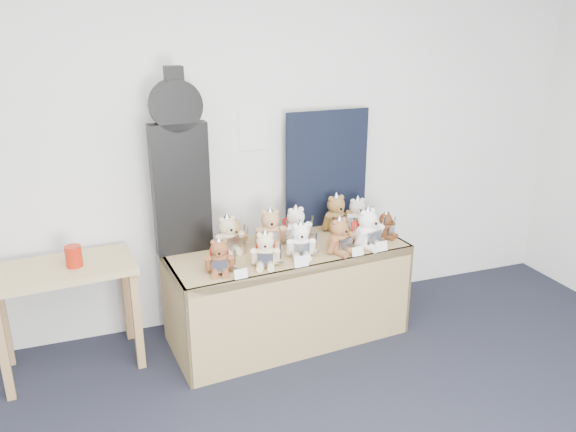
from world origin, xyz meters
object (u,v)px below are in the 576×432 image
object	(u,v)px
display_table	(291,271)
teddy_front_far_left	(219,258)
teddy_back_centre_right	(296,226)
teddy_back_right	(336,215)
guitar_case	(180,165)
red_cup	(74,256)
teddy_back_centre_left	(270,229)
teddy_back_far_left	(234,236)
teddy_front_centre	(301,241)
teddy_front_end	(386,226)
teddy_back_left	(228,235)
teddy_front_far_right	(368,230)
teddy_front_left	(265,251)
teddy_back_end	(357,215)
teddy_front_right	(340,237)
side_table	(65,285)

from	to	relation	value
display_table	teddy_front_far_left	size ratio (longest dim) A/B	6.67
teddy_back_centre_right	teddy_back_right	size ratio (longest dim) A/B	0.93
guitar_case	red_cup	xyz separation A→B (m)	(-0.70, -0.11, -0.49)
teddy_back_centre_left	teddy_back_far_left	size ratio (longest dim) A/B	1.21
teddy_front_centre	teddy_back_centre_right	size ratio (longest dim) A/B	0.93
teddy_back_right	teddy_back_far_left	xyz separation A→B (m)	(-0.81, -0.11, -0.03)
teddy_front_end	teddy_back_left	bearing A→B (deg)	140.49
teddy_back_centre_right	teddy_back_far_left	bearing A→B (deg)	172.53
teddy_front_far_right	teddy_back_centre_right	world-z (taller)	teddy_front_far_right
guitar_case	teddy_front_left	world-z (taller)	guitar_case
teddy_front_left	teddy_front_far_left	bearing A→B (deg)	-161.86
red_cup	teddy_back_centre_left	bearing A→B (deg)	-0.05
red_cup	teddy_front_far_right	world-z (taller)	teddy_front_far_right
display_table	teddy_back_end	bearing A→B (deg)	15.88
teddy_front_centre	teddy_back_far_left	distance (m)	0.46
teddy_front_far_left	teddy_front_right	size ratio (longest dim) A/B	0.91
teddy_front_far_right	side_table	bearing A→B (deg)	152.38
teddy_front_far_right	teddy_back_centre_right	xyz separation A→B (m)	(-0.43, 0.26, -0.01)
teddy_back_right	teddy_back_far_left	world-z (taller)	teddy_back_right
teddy_back_left	teddy_back_far_left	world-z (taller)	teddy_back_left
teddy_front_far_right	teddy_back_centre_right	bearing A→B (deg)	129.33
teddy_front_end	teddy_back_far_left	distance (m)	1.09
teddy_back_right	teddy_back_end	distance (m)	0.16
display_table	teddy_front_centre	size ratio (longest dim) A/B	6.28
teddy_back_far_left	teddy_front_far_right	bearing A→B (deg)	-24.97
teddy_back_centre_right	teddy_back_right	xyz separation A→B (m)	(0.36, 0.11, 0.01)
teddy_back_centre_right	teddy_front_end	bearing A→B (deg)	-19.97
teddy_front_centre	teddy_front_far_left	bearing A→B (deg)	-160.34
teddy_front_far_left	teddy_front_centre	distance (m)	0.56
guitar_case	teddy_back_end	size ratio (longest dim) A/B	4.40
teddy_front_left	teddy_back_right	bearing A→B (deg)	49.98
teddy_back_right	side_table	bearing A→B (deg)	177.28
guitar_case	teddy_back_right	size ratio (longest dim) A/B	3.92
teddy_back_left	teddy_back_centre_right	world-z (taller)	teddy_back_centre_right
teddy_front_right	teddy_back_centre_right	world-z (taller)	teddy_back_centre_right
teddy_front_centre	teddy_back_end	bearing A→B (deg)	42.76
teddy_back_right	teddy_back_end	size ratio (longest dim) A/B	1.12
guitar_case	display_table	bearing A→B (deg)	-25.03
teddy_back_end	teddy_front_far_left	bearing A→B (deg)	-158.07
display_table	teddy_back_centre_left	bearing A→B (deg)	117.88
teddy_back_left	teddy_back_centre_left	bearing A→B (deg)	-7.79
teddy_front_right	teddy_back_centre_left	bearing A→B (deg)	125.56
teddy_front_far_right	teddy_back_centre_left	world-z (taller)	teddy_front_far_right
display_table	teddy_front_end	size ratio (longest dim) A/B	7.84
guitar_case	teddy_front_left	distance (m)	0.78
red_cup	teddy_front_centre	distance (m)	1.42
teddy_front_far_left	teddy_front_centre	xyz separation A→B (m)	(0.56, 0.07, 0.01)
teddy_back_right	teddy_front_left	bearing A→B (deg)	-153.22
red_cup	teddy_front_far_left	size ratio (longest dim) A/B	0.53
red_cup	teddy_front_far_right	size ratio (longest dim) A/B	0.43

